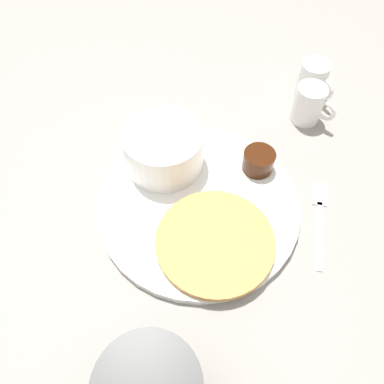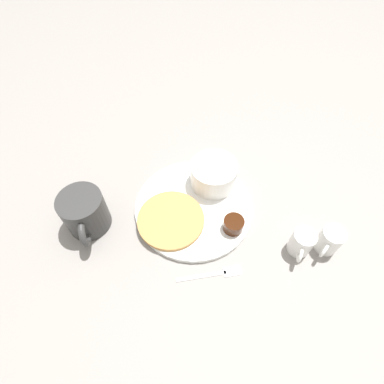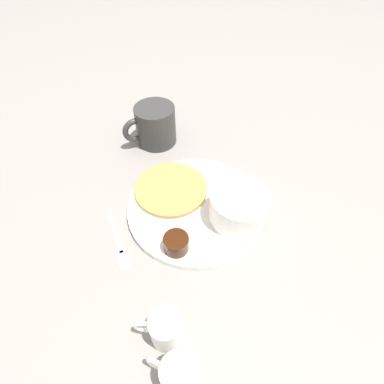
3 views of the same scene
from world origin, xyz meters
name	(u,v)px [view 2 (image 2 of 3)]	position (x,y,z in m)	size (l,w,h in m)	color
ground_plane	(194,209)	(0.00, 0.00, 0.00)	(4.00, 4.00, 0.00)	gray
plate	(194,207)	(0.00, 0.00, 0.01)	(0.26, 0.26, 0.01)	white
pancake_stack	(171,220)	(0.03, 0.06, 0.02)	(0.15, 0.15, 0.01)	#B78447
bowl	(214,174)	(-0.01, -0.08, 0.04)	(0.11, 0.11, 0.06)	white
syrup_cup	(233,224)	(-0.10, 0.02, 0.03)	(0.04, 0.04, 0.03)	#38190A
butter_ramekin	(223,176)	(-0.03, -0.09, 0.03)	(0.05, 0.05, 0.05)	white
coffee_mug	(85,213)	(0.19, 0.13, 0.05)	(0.10, 0.11, 0.09)	#333333
creamer_pitcher_near	(301,244)	(-0.24, 0.01, 0.03)	(0.05, 0.07, 0.06)	white
creamer_pitcher_far	(330,240)	(-0.29, -0.03, 0.03)	(0.05, 0.07, 0.06)	white
fork	(217,273)	(-0.11, 0.12, 0.00)	(0.12, 0.08, 0.00)	silver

